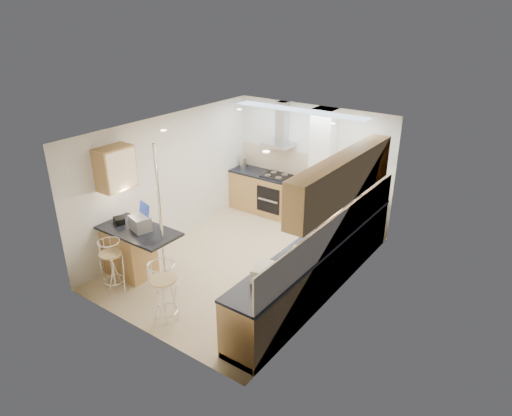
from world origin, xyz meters
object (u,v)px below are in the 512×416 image
Objects in this scene: microwave at (330,219)px; bar_stool_near at (112,266)px; bar_stool_end at (164,294)px; bread_bin at (265,273)px; laptop at (140,223)px.

bar_stool_near is at bearing 122.37° from microwave.
bar_stool_end is at bearing 142.11° from microwave.
bread_bin is (1.32, 0.66, 0.51)m from bar_stool_end.
bar_stool_end is (-1.28, -2.63, -0.54)m from microwave.
microwave is 1.31× the size of bread_bin.
bar_stool_near is 1.31m from bar_stool_end.
microwave is 1.43× the size of laptop.
bread_bin reaches higher than bar_stool_near.
laptop is (-2.46, -1.96, 0.00)m from microwave.
microwave is 2.97m from bar_stool_end.
bar_stool_end is at bearing -13.25° from laptop.
microwave reaches higher than bar_stool_near.
microwave is at bearing 19.40° from bar_stool_end.
laptop reaches higher than bread_bin.
bread_bin is (0.03, -1.96, -0.04)m from microwave.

